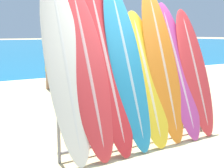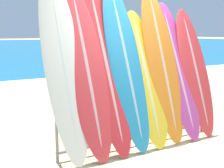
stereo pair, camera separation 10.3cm
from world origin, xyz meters
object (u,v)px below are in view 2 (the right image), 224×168
object	(u,v)px
surfboard_slot_3	(126,64)
surfboard_slot_5	(162,63)
person_near_water	(68,67)
person_far_right	(140,63)
surfboard_slot_1	(86,69)
person_mid_beach	(52,60)
surfboard_slot_2	(105,62)
surfboard_slot_4	(146,77)
surfboard_rack	(140,116)
surfboard_slot_6	(178,69)
surfboard_slot_7	(195,71)
surfboard_slot_0	(63,64)

from	to	relation	value
surfboard_slot_3	surfboard_slot_5	bearing A→B (deg)	-2.56
person_near_water	person_far_right	xyz separation A→B (m)	(2.38, 0.81, -0.10)
surfboard_slot_1	person_mid_beach	xyz separation A→B (m)	(1.26, 4.91, -0.30)
surfboard_slot_2	surfboard_slot_4	size ratio (longest dim) A/B	1.24
surfboard_rack	surfboard_slot_1	distance (m)	1.08
surfboard_slot_5	surfboard_slot_4	bearing A→B (deg)	-173.17
surfboard_slot_6	surfboard_slot_7	xyz separation A→B (m)	(0.33, -0.04, -0.05)
surfboard_slot_1	person_far_right	world-z (taller)	surfboard_slot_1
surfboard_slot_5	person_far_right	bearing A→B (deg)	60.09
surfboard_slot_1	person_near_water	bearing A→B (deg)	74.09
surfboard_slot_3	surfboard_slot_6	size ratio (longest dim) A/B	1.11
surfboard_rack	surfboard_slot_7	world-z (taller)	surfboard_slot_7
surfboard_slot_4	surfboard_slot_1	bearing A→B (deg)	176.39
surfboard_rack	surfboard_slot_6	bearing A→B (deg)	7.53
surfboard_rack	surfboard_slot_0	xyz separation A→B (m)	(-1.10, 0.15, 0.82)
surfboard_rack	surfboard_slot_5	world-z (taller)	surfboard_slot_5
surfboard_slot_0	surfboard_slot_4	world-z (taller)	surfboard_slot_0
surfboard_slot_3	person_near_water	size ratio (longest dim) A/B	1.39
surfboard_slot_2	surfboard_slot_7	distance (m)	1.62
surfboard_slot_6	surfboard_slot_1	bearing A→B (deg)	179.36
surfboard_slot_6	person_near_water	size ratio (longest dim) A/B	1.25
surfboard_slot_0	person_near_water	size ratio (longest dim) A/B	1.45
surfboard_slot_0	surfboard_slot_5	distance (m)	1.58
surfboard_slot_0	surfboard_slot_3	size ratio (longest dim) A/B	1.04
surfboard_slot_5	surfboard_slot_7	bearing A→B (deg)	-3.63
surfboard_slot_5	person_mid_beach	distance (m)	4.94
surfboard_slot_3	person_far_right	xyz separation A→B (m)	(2.36, 2.97, -0.35)
surfboard_rack	surfboard_slot_1	xyz separation A→B (m)	(-0.79, 0.12, 0.73)
surfboard_slot_1	surfboard_slot_7	xyz separation A→B (m)	(1.92, -0.06, -0.13)
person_far_right	surfboard_slot_4	bearing A→B (deg)	29.30
surfboard_slot_6	person_near_water	xyz separation A→B (m)	(-0.97, 2.19, -0.13)
surfboard_slot_5	surfboard_slot_1	bearing A→B (deg)	179.14
surfboard_slot_3	surfboard_slot_5	xyz separation A→B (m)	(0.64, -0.03, -0.02)
surfboard_slot_2	surfboard_slot_3	xyz separation A→B (m)	(0.31, -0.05, -0.04)
surfboard_rack	surfboard_slot_7	distance (m)	1.28
surfboard_slot_5	person_near_water	size ratio (longest dim) A/B	1.36
surfboard_slot_1	surfboard_slot_0	bearing A→B (deg)	174.63
surfboard_slot_2	surfboard_slot_7	xyz separation A→B (m)	(1.60, -0.12, -0.21)
surfboard_slot_2	surfboard_slot_4	world-z (taller)	surfboard_slot_2
surfboard_slot_3	person_mid_beach	distance (m)	4.95
surfboard_slot_5	person_near_water	xyz separation A→B (m)	(-0.65, 2.19, -0.23)
surfboard_rack	person_far_right	bearing A→B (deg)	54.64
surfboard_rack	person_near_water	world-z (taller)	person_near_water
surfboard_slot_4	surfboard_slot_0	bearing A→B (deg)	175.95
surfboard_slot_4	person_mid_beach	xyz separation A→B (m)	(0.32, 4.97, -0.13)
surfboard_slot_7	person_mid_beach	world-z (taller)	surfboard_slot_7
surfboard_rack	surfboard_slot_5	xyz separation A→B (m)	(0.48, 0.10, 0.74)
surfboard_slot_3	surfboard_slot_5	size ratio (longest dim) A/B	1.02
surfboard_slot_0	surfboard_slot_2	distance (m)	0.63
surfboard_slot_0	surfboard_slot_1	distance (m)	0.33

